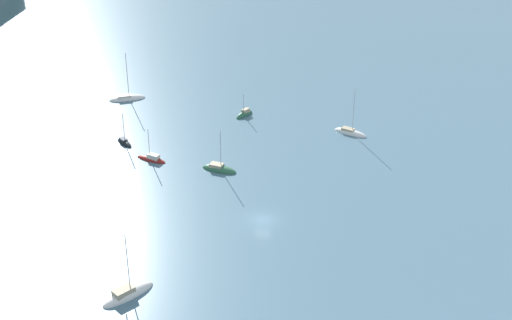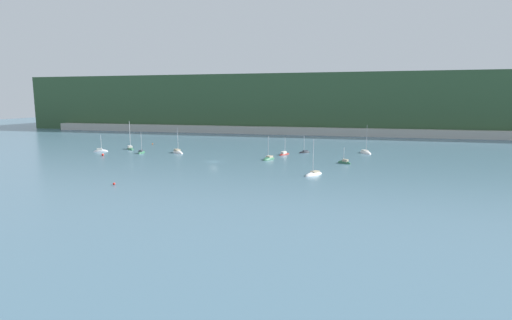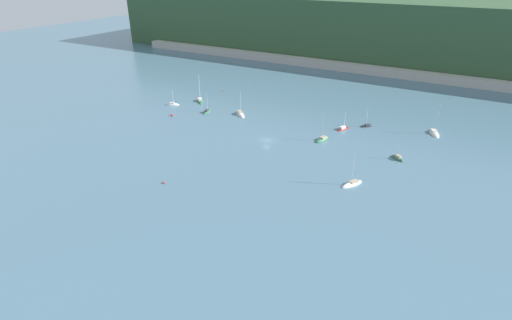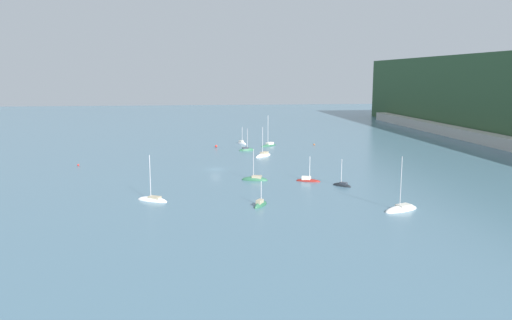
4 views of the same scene
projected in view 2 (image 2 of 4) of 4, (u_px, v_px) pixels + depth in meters
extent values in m
plane|color=slate|center=(214.00, 162.00, 126.32)|extent=(600.00, 600.00, 0.00)
cube|color=#335133|center=(293.00, 103.00, 264.25)|extent=(337.81, 81.62, 34.11)
cube|color=#B7B2A8|center=(279.00, 131.00, 224.18)|extent=(287.14, 6.00, 4.12)
ellipsoid|color=white|center=(178.00, 153.00, 146.84)|extent=(7.27, 6.83, 1.98)
cube|color=tan|center=(177.00, 150.00, 147.21)|extent=(3.12, 3.02, 0.81)
cylinder|color=silver|center=(178.00, 140.00, 145.77)|extent=(0.14, 0.14, 8.78)
ellipsoid|color=white|center=(314.00, 175.00, 104.07)|extent=(5.01, 6.98, 1.78)
cube|color=tan|center=(315.00, 172.00, 104.35)|extent=(2.39, 2.83, 0.52)
cylinder|color=silver|center=(313.00, 156.00, 103.06)|extent=(0.14, 0.14, 9.02)
ellipsoid|color=silver|center=(101.00, 152.00, 150.71)|extent=(5.10, 3.82, 1.69)
cube|color=silver|center=(100.00, 149.00, 150.47)|extent=(2.08, 1.77, 0.80)
cylinder|color=silver|center=(101.00, 143.00, 150.27)|extent=(0.14, 0.14, 5.85)
ellipsoid|color=#2D6647|center=(269.00, 160.00, 130.83)|extent=(4.03, 6.82, 1.91)
cube|color=tan|center=(269.00, 157.00, 131.13)|extent=(2.17, 2.68, 0.66)
cylinder|color=#B2B2B7|center=(268.00, 147.00, 129.93)|extent=(0.14, 0.14, 7.27)
ellipsoid|color=white|center=(366.00, 153.00, 146.24)|extent=(5.36, 8.22, 1.97)
cube|color=beige|center=(365.00, 151.00, 146.73)|extent=(2.73, 3.29, 0.54)
cylinder|color=#B2B2B7|center=(367.00, 138.00, 145.03)|extent=(0.14, 0.14, 9.89)
ellipsoid|color=#2D6647|center=(344.00, 163.00, 122.87)|extent=(4.71, 3.82, 1.93)
cube|color=tan|center=(345.00, 161.00, 122.44)|extent=(1.95, 1.75, 0.84)
cylinder|color=silver|center=(344.00, 155.00, 122.64)|extent=(0.14, 0.14, 4.41)
ellipsoid|color=maroon|center=(284.00, 155.00, 142.31)|extent=(3.86, 6.19, 1.28)
cube|color=silver|center=(284.00, 153.00, 141.81)|extent=(1.93, 2.45, 0.89)
cylinder|color=silver|center=(285.00, 146.00, 142.05)|extent=(0.14, 0.14, 5.81)
ellipsoid|color=black|center=(304.00, 153.00, 147.00)|extent=(4.40, 4.25, 1.52)
cube|color=#333842|center=(305.00, 151.00, 147.08)|extent=(1.91, 1.87, 0.54)
cylinder|color=silver|center=(304.00, 144.00, 146.39)|extent=(0.14, 0.14, 5.89)
ellipsoid|color=#2D6647|center=(141.00, 153.00, 146.30)|extent=(2.65, 5.65, 1.91)
cube|color=#333842|center=(141.00, 151.00, 145.74)|extent=(1.52, 2.14, 0.68)
cylinder|color=#B2B2B7|center=(141.00, 142.00, 145.96)|extent=(0.14, 0.14, 7.02)
ellipsoid|color=#2D6647|center=(130.00, 149.00, 157.70)|extent=(6.98, 7.45, 1.42)
cube|color=silver|center=(130.00, 147.00, 158.15)|extent=(3.05, 3.16, 0.88)
cylinder|color=silver|center=(130.00, 135.00, 156.47)|extent=(0.14, 0.14, 10.81)
sphere|color=orange|center=(153.00, 144.00, 173.78)|extent=(0.55, 0.55, 0.55)
sphere|color=red|center=(114.00, 184.00, 92.05)|extent=(0.57, 0.57, 0.57)
sphere|color=red|center=(103.00, 155.00, 139.03)|extent=(0.88, 0.88, 0.88)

